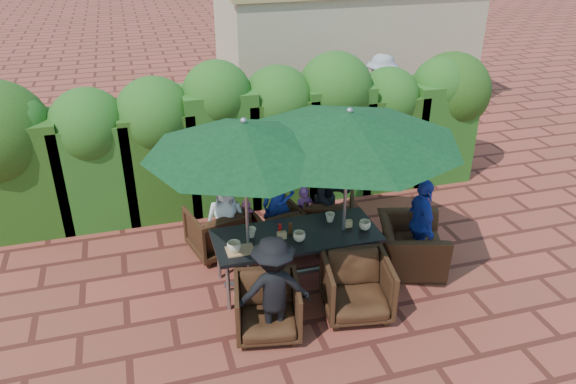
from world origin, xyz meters
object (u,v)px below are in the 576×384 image
object	(u,v)px
umbrella_left	(244,138)
chair_end_right	(412,238)
chair_far_mid	(275,224)
chair_far_right	(329,214)
umbrella_right	(349,127)
chair_near_left	(267,305)
chair_near_right	(357,285)
chair_far_left	(217,228)
dining_table	(296,239)

from	to	relation	value
umbrella_left	chair_end_right	distance (m)	2.93
chair_far_mid	chair_far_right	xyz separation A→B (m)	(0.86, 0.02, 0.03)
umbrella_right	chair_near_left	distance (m)	2.37
chair_near_left	chair_near_right	size ratio (longest dim) A/B	0.94
chair_far_left	chair_far_right	bearing A→B (deg)	164.12
chair_near_right	umbrella_left	bearing A→B (deg)	156.11
chair_far_mid	chair_end_right	size ratio (longest dim) A/B	0.71
chair_near_left	chair_far_left	bearing A→B (deg)	108.65
umbrella_right	chair_far_mid	bearing A→B (deg)	123.66
chair_near_right	chair_near_left	bearing A→B (deg)	-168.32
chair_far_mid	chair_end_right	bearing A→B (deg)	137.85
chair_far_mid	chair_far_right	world-z (taller)	chair_far_right
chair_far_right	umbrella_right	bearing A→B (deg)	101.65
dining_table	chair_end_right	world-z (taller)	chair_end_right
chair_far_mid	dining_table	bearing A→B (deg)	81.44
chair_far_mid	umbrella_left	bearing A→B (deg)	47.46
chair_far_left	chair_end_right	size ratio (longest dim) A/B	0.77
dining_table	umbrella_left	bearing A→B (deg)	-175.63
umbrella_right	chair_far_left	bearing A→B (deg)	144.68
umbrella_left	chair_far_right	distance (m)	2.57
umbrella_left	chair_far_mid	distance (m)	2.20
dining_table	chair_far_right	bearing A→B (deg)	49.94
umbrella_right	chair_near_right	bearing A→B (deg)	-97.59
chair_far_right	chair_near_right	bearing A→B (deg)	102.60
dining_table	umbrella_right	distance (m)	1.67
chair_near_left	chair_far_right	bearing A→B (deg)	62.61
chair_near_right	chair_end_right	distance (m)	1.37
dining_table	chair_far_mid	xyz separation A→B (m)	(-0.04, 0.96, -0.31)
dining_table	chair_far_mid	bearing A→B (deg)	92.20
dining_table	chair_near_right	bearing A→B (deg)	-57.39
dining_table	umbrella_right	bearing A→B (deg)	-5.55
chair_far_mid	chair_end_right	world-z (taller)	chair_end_right
umbrella_left	umbrella_right	world-z (taller)	same
dining_table	chair_far_right	world-z (taller)	chair_far_right
dining_table	umbrella_right	xyz separation A→B (m)	(0.64, -0.06, 1.54)
umbrella_right	chair_far_left	xyz separation A→B (m)	(-1.55, 1.10, -1.82)
umbrella_right	chair_far_left	world-z (taller)	umbrella_right
dining_table	chair_near_left	world-z (taller)	chair_near_left
umbrella_left	chair_far_right	size ratio (longest dim) A/B	3.17
dining_table	chair_far_left	distance (m)	1.40
chair_far_mid	chair_near_right	distance (m)	1.89
umbrella_right	chair_far_mid	xyz separation A→B (m)	(-0.68, 1.02, -1.85)
chair_end_right	umbrella_right	bearing A→B (deg)	106.17
dining_table	chair_end_right	distance (m)	1.70
chair_near_right	chair_end_right	world-z (taller)	chair_end_right
chair_far_left	umbrella_left	bearing A→B (deg)	88.42
chair_near_left	chair_end_right	distance (m)	2.44
chair_far_right	chair_end_right	world-z (taller)	chair_end_right
umbrella_right	chair_end_right	world-z (taller)	umbrella_right
dining_table	umbrella_left	xyz separation A→B (m)	(-0.66, -0.05, 1.54)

